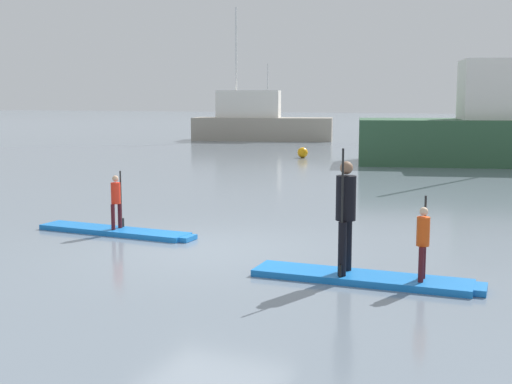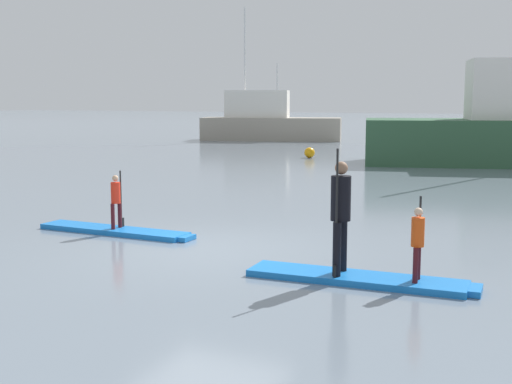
{
  "view_description": "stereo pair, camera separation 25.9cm",
  "coord_description": "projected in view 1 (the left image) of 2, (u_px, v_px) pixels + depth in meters",
  "views": [
    {
      "loc": [
        5.59,
        -10.36,
        2.66
      ],
      "look_at": [
        -0.18,
        2.33,
        0.74
      ],
      "focal_mm": 47.36,
      "sensor_mm": 36.0,
      "label": 1
    },
    {
      "loc": [
        5.82,
        -10.25,
        2.66
      ],
      "look_at": [
        -0.18,
        2.33,
        0.74
      ],
      "focal_mm": 47.36,
      "sensor_mm": 36.0,
      "label": 2
    }
  ],
  "objects": [
    {
      "name": "ground_plane",
      "position": [
        211.0,
        250.0,
        11.99
      ],
      "size": [
        240.0,
        240.0,
        0.0
      ],
      "primitive_type": "plane",
      "color": "slate"
    },
    {
      "name": "paddleboard_near",
      "position": [
        117.0,
        231.0,
        13.45
      ],
      "size": [
        3.45,
        0.62,
        0.1
      ],
      "color": "blue",
      "rests_on": "ground"
    },
    {
      "name": "paddler_child_solo",
      "position": [
        116.0,
        199.0,
        13.37
      ],
      "size": [
        0.19,
        0.38,
        1.15
      ],
      "color": "#4C1419",
      "rests_on": "paddleboard_near"
    },
    {
      "name": "paddleboard_far",
      "position": [
        365.0,
        278.0,
        9.92
      ],
      "size": [
        3.41,
        0.88,
        0.1
      ],
      "color": "blue",
      "rests_on": "ground"
    },
    {
      "name": "paddler_adult",
      "position": [
        346.0,
        209.0,
        9.89
      ],
      "size": [
        0.31,
        0.52,
        1.87
      ],
      "color": "black",
      "rests_on": "paddleboard_far"
    },
    {
      "name": "paddler_child_front",
      "position": [
        423.0,
        239.0,
        9.55
      ],
      "size": [
        0.2,
        0.38,
        1.2
      ],
      "color": "#4C1419",
      "rests_on": "paddleboard_far"
    },
    {
      "name": "fishing_boat_green_midground",
      "position": [
        259.0,
        122.0,
        44.12
      ],
      "size": [
        9.41,
        5.14,
        8.54
      ],
      "color": "#9E9384",
      "rests_on": "ground"
    },
    {
      "name": "trawler_grey_distant",
      "position": [
        257.0,
        124.0,
        54.39
      ],
      "size": [
        6.28,
        2.24,
        5.47
      ],
      "color": "#9E9384",
      "rests_on": "ground"
    },
    {
      "name": "mooring_buoy_near",
      "position": [
        303.0,
        153.0,
        30.92
      ],
      "size": [
        0.48,
        0.48,
        0.48
      ],
      "primitive_type": "sphere",
      "color": "orange",
      "rests_on": "ground"
    }
  ]
}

